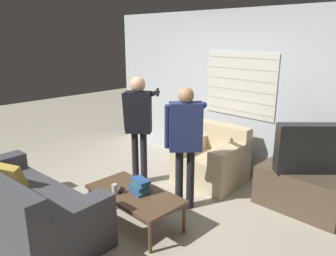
{
  "coord_description": "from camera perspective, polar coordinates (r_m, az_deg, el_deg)",
  "views": [
    {
      "loc": [
        2.95,
        -2.34,
        2.17
      ],
      "look_at": [
        0.07,
        0.57,
        1.0
      ],
      "focal_mm": 35.0,
      "sensor_mm": 36.0,
      "label": 1
    }
  ],
  "objects": [
    {
      "name": "tv",
      "position": [
        4.37,
        22.91,
        -3.28
      ],
      "size": [
        0.66,
        0.65,
        0.61
      ],
      "rotation": [
        0.0,
        0.0,
        3.91
      ],
      "color": "black",
      "rests_on": "tv_stand"
    },
    {
      "name": "coffee_table",
      "position": [
        3.94,
        -5.83,
        -11.57
      ],
      "size": [
        1.18,
        0.6,
        0.39
      ],
      "color": "brown",
      "rests_on": "ground_plane"
    },
    {
      "name": "soda_can",
      "position": [
        3.89,
        -9.28,
        -10.46
      ],
      "size": [
        0.07,
        0.07,
        0.13
      ],
      "color": "silver",
      "rests_on": "coffee_table"
    },
    {
      "name": "couch_blue",
      "position": [
        4.13,
        -24.45,
        -12.43
      ],
      "size": [
        2.15,
        1.1,
        0.85
      ],
      "rotation": [
        0.0,
        0.0,
        0.08
      ],
      "color": "#424247",
      "rests_on": "ground_plane"
    },
    {
      "name": "person_left_standing",
      "position": [
        4.76,
        -5.13,
        1.85
      ],
      "size": [
        0.46,
        0.79,
        1.61
      ],
      "rotation": [
        0.0,
        0.0,
        0.67
      ],
      "color": "black",
      "rests_on": "ground_plane"
    },
    {
      "name": "ground_plane",
      "position": [
        4.35,
        -6.11,
        -14.12
      ],
      "size": [
        16.0,
        16.0,
        0.0
      ],
      "primitive_type": "plane",
      "color": "#B2A893"
    },
    {
      "name": "person_right_standing",
      "position": [
        4.02,
        3.05,
        -1.15
      ],
      "size": [
        0.49,
        0.77,
        1.58
      ],
      "rotation": [
        0.0,
        0.0,
        0.83
      ],
      "color": "black",
      "rests_on": "ground_plane"
    },
    {
      "name": "wall_back",
      "position": [
        5.34,
        10.66,
        6.07
      ],
      "size": [
        5.2,
        0.08,
        2.55
      ],
      "color": "#ADB2B7",
      "rests_on": "ground_plane"
    },
    {
      "name": "spare_remote",
      "position": [
        3.97,
        -8.16,
        -10.63
      ],
      "size": [
        0.12,
        0.12,
        0.02
      ],
      "rotation": [
        0.0,
        0.0,
        0.74
      ],
      "color": "black",
      "rests_on": "coffee_table"
    },
    {
      "name": "tv_stand",
      "position": [
        4.58,
        22.15,
        -10.01
      ],
      "size": [
        1.06,
        0.58,
        0.52
      ],
      "color": "#4C3D2D",
      "rests_on": "ground_plane"
    },
    {
      "name": "book_stack",
      "position": [
        3.88,
        -4.83,
        -10.05
      ],
      "size": [
        0.26,
        0.2,
        0.16
      ],
      "color": "#284C89",
      "rests_on": "coffee_table"
    },
    {
      "name": "armchair_beige",
      "position": [
        5.02,
        7.68,
        -5.58
      ],
      "size": [
        0.96,
        0.89,
        0.85
      ],
      "rotation": [
        0.0,
        0.0,
        3.21
      ],
      "color": "#C6B289",
      "rests_on": "ground_plane"
    }
  ]
}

